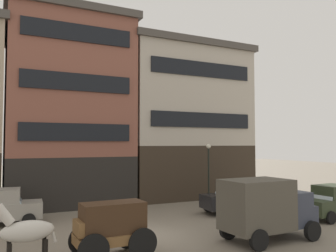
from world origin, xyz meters
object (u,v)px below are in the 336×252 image
Objects in this scene: sedan_light at (331,202)px; fire_hydrant_curbside at (259,194)px; draft_horse at (25,231)px; cargo_wagon at (111,225)px; delivery_truck_near at (267,207)px; sedan_parked_curb at (3,207)px; sedan_dark at (233,198)px; streetlamp_curbside at (209,164)px.

sedan_light is 6.74m from fire_hydrant_curbside.
cargo_wagon is at bearing 0.03° from draft_horse.
cargo_wagon is at bearing -175.42° from sedan_light.
delivery_truck_near reaches higher than sedan_parked_curb.
sedan_dark is 5.38m from sedan_light.
fire_hydrant_curbside is (16.98, 0.49, -0.49)m from sedan_parked_curb.
draft_horse is 2.83× the size of fire_hydrant_curbside.
delivery_truck_near is at bearing -128.81° from fire_hydrant_curbside.
sedan_light is at bearing 4.58° from cargo_wagon.
sedan_parked_curb is at bearing -178.35° from fire_hydrant_curbside.
cargo_wagon reaches higher than sedan_parked_curb.
streetlamp_curbside is 4.96× the size of fire_hydrant_curbside.
draft_horse reaches higher than fire_hydrant_curbside.
draft_horse is 15.89m from sedan_light.
cargo_wagon is at bearing -150.22° from fire_hydrant_curbside.
streetlamp_curbside is at bearing 33.92° from draft_horse.
draft_horse reaches higher than sedan_dark.
delivery_truck_near is 12.94m from sedan_parked_curb.
sedan_parked_curb is at bearing 159.25° from sedan_light.
sedan_parked_curb is (-12.43, 2.54, 0.00)m from sedan_dark.
sedan_light is 8.31m from streetlamp_curbside.
sedan_light is (12.90, 1.03, -0.23)m from cargo_wagon.
sedan_dark is at bearing 67.20° from delivery_truck_near.
cargo_wagon reaches higher than sedan_dark.
delivery_truck_near is 5.99m from sedan_dark.
cargo_wagon is 8.03m from sedan_parked_curb.
sedan_parked_curb is at bearing 115.66° from cargo_wagon.
delivery_truck_near reaches higher than draft_horse.
draft_horse is 0.61× the size of sedan_dark.
draft_horse is at bearing -85.83° from sedan_parked_curb.
sedan_dark and sedan_parked_curb have the same top height.
draft_horse is at bearing -146.08° from streetlamp_curbside.
streetlamp_curbside is at bearing 168.99° from fire_hydrant_curbside.
cargo_wagon reaches higher than fire_hydrant_curbside.
streetlamp_curbside is (-3.24, 7.44, 1.76)m from sedan_light.
draft_horse is 9.63m from delivery_truck_near.
sedan_parked_curb is at bearing 141.52° from delivery_truck_near.
sedan_dark is at bearing 27.68° from cargo_wagon.
delivery_truck_near is 11.00m from fire_hydrant_curbside.
sedan_parked_curb is (-3.48, 7.24, -0.23)m from cargo_wagon.
streetlamp_curbside is at bearing 72.00° from delivery_truck_near.
cargo_wagon reaches higher than sedan_light.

